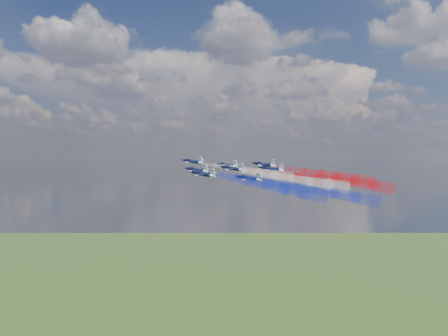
% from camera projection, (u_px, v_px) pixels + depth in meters
% --- Properties ---
extents(jet_lead, '(14.41, 13.38, 5.01)m').
position_uv_depth(jet_lead, '(193.00, 162.00, 185.80)').
color(jet_lead, black).
extents(trail_lead, '(36.11, 20.03, 8.40)m').
position_uv_depth(trail_lead, '(244.00, 170.00, 170.62)').
color(trail_lead, white).
extents(jet_inner_left, '(14.41, 13.38, 5.01)m').
position_uv_depth(jet_inner_left, '(197.00, 170.00, 173.01)').
color(jet_inner_left, black).
extents(trail_inner_left, '(36.11, 20.03, 8.40)m').
position_uv_depth(trail_inner_left, '(253.00, 180.00, 157.82)').
color(trail_inner_left, '#182ACC').
extents(jet_inner_right, '(14.41, 13.38, 5.01)m').
position_uv_depth(jet_inner_right, '(227.00, 165.00, 185.04)').
color(jet_inner_right, black).
extents(trail_inner_right, '(36.11, 20.03, 8.40)m').
position_uv_depth(trail_inner_right, '(281.00, 174.00, 169.86)').
color(trail_inner_right, red).
extents(jet_outer_left, '(14.41, 13.38, 5.01)m').
position_uv_depth(jet_outer_left, '(203.00, 174.00, 157.97)').
color(jet_outer_left, black).
extents(trail_outer_left, '(36.11, 20.03, 8.40)m').
position_uv_depth(trail_outer_left, '(265.00, 186.00, 142.79)').
color(trail_outer_left, '#182ACC').
extents(jet_center_third, '(14.41, 13.38, 5.01)m').
position_uv_depth(jet_center_third, '(232.00, 169.00, 172.02)').
color(jet_center_third, black).
extents(trail_center_third, '(36.11, 20.03, 8.40)m').
position_uv_depth(trail_center_third, '(292.00, 178.00, 156.84)').
color(trail_center_third, white).
extents(jet_outer_right, '(14.41, 13.38, 5.01)m').
position_uv_depth(jet_outer_right, '(264.00, 165.00, 187.51)').
color(jet_outer_right, black).
extents(trail_outer_right, '(36.11, 20.03, 8.40)m').
position_uv_depth(trail_outer_right, '(321.00, 173.00, 172.32)').
color(trail_outer_right, red).
extents(jet_rear_left, '(14.41, 13.38, 5.01)m').
position_uv_depth(jet_rear_left, '(249.00, 178.00, 159.35)').
color(jet_rear_left, black).
extents(trail_rear_left, '(36.11, 20.03, 8.40)m').
position_uv_depth(trail_rear_left, '(315.00, 190.00, 144.17)').
color(trail_rear_left, '#182ACC').
extents(jet_rear_right, '(14.41, 13.38, 5.01)m').
position_uv_depth(jet_rear_right, '(272.00, 169.00, 172.65)').
color(jet_rear_right, black).
extents(trail_rear_right, '(36.11, 20.03, 8.40)m').
position_uv_depth(trail_rear_right, '(335.00, 179.00, 157.47)').
color(trail_rear_right, red).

